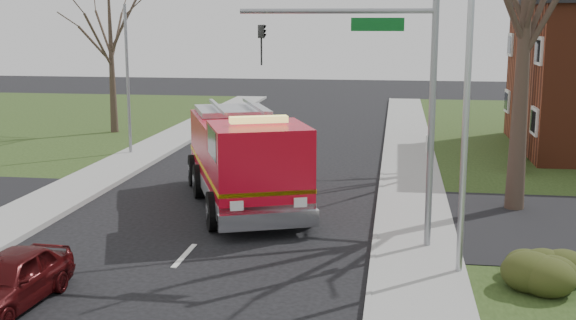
# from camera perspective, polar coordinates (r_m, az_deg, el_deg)

# --- Properties ---
(ground) EXTENTS (120.00, 120.00, 0.00)m
(ground) POSITION_cam_1_polar(r_m,az_deg,el_deg) (19.85, -8.18, -7.51)
(ground) COLOR black
(ground) RESTS_ON ground
(sidewalk_right) EXTENTS (2.40, 80.00, 0.15)m
(sidewalk_right) POSITION_cam_1_polar(r_m,az_deg,el_deg) (19.04, 10.17, -8.14)
(sidewalk_right) COLOR gray
(sidewalk_right) RESTS_ON ground
(health_center_sign) EXTENTS (0.12, 2.00, 1.40)m
(health_center_sign) POSITION_cam_1_polar(r_m,az_deg,el_deg) (31.37, 17.53, 0.58)
(health_center_sign) COLOR #491113
(health_center_sign) RESTS_ON ground
(hedge_corner) EXTENTS (2.80, 2.00, 0.90)m
(hedge_corner) POSITION_cam_1_polar(r_m,az_deg,el_deg) (18.25, 19.21, -7.77)
(hedge_corner) COLOR #2E3413
(hedge_corner) RESTS_ON lawn_right
(bare_tree_far) EXTENTS (5.25, 5.25, 10.50)m
(bare_tree_far) POSITION_cam_1_polar(r_m,az_deg,el_deg) (33.45, 18.30, 10.82)
(bare_tree_far) COLOR #33261E
(bare_tree_far) RESTS_ON ground
(bare_tree_left) EXTENTS (4.50, 4.50, 9.00)m
(bare_tree_left) POSITION_cam_1_polar(r_m,az_deg,el_deg) (41.07, -13.87, 9.68)
(bare_tree_left) COLOR #33261E
(bare_tree_left) RESTS_ON ground
(traffic_signal_mast) EXTENTS (5.29, 0.18, 6.80)m
(traffic_signal_mast) POSITION_cam_1_polar(r_m,az_deg,el_deg) (19.57, 7.61, 6.34)
(traffic_signal_mast) COLOR gray
(traffic_signal_mast) RESTS_ON ground
(streetlight_pole) EXTENTS (1.48, 0.16, 8.40)m
(streetlight_pole) POSITION_cam_1_polar(r_m,az_deg,el_deg) (17.66, 13.77, 5.13)
(streetlight_pole) COLOR #B7BABF
(streetlight_pole) RESTS_ON ground
(utility_pole_far) EXTENTS (0.14, 0.14, 7.00)m
(utility_pole_far) POSITION_cam_1_polar(r_m,az_deg,el_deg) (34.41, -12.55, 6.11)
(utility_pole_far) COLOR gray
(utility_pole_far) RESTS_ON ground
(fire_engine) EXTENTS (5.80, 8.99, 3.43)m
(fire_engine) POSITION_cam_1_polar(r_m,az_deg,el_deg) (24.56, -3.43, -0.08)
(fire_engine) COLOR #B9081C
(fire_engine) RESTS_ON ground
(parked_car_maroon) EXTENTS (1.71, 3.77, 1.25)m
(parked_car_maroon) POSITION_cam_1_polar(r_m,az_deg,el_deg) (17.27, -21.17, -8.81)
(parked_car_maroon) COLOR #3D090B
(parked_car_maroon) RESTS_ON ground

